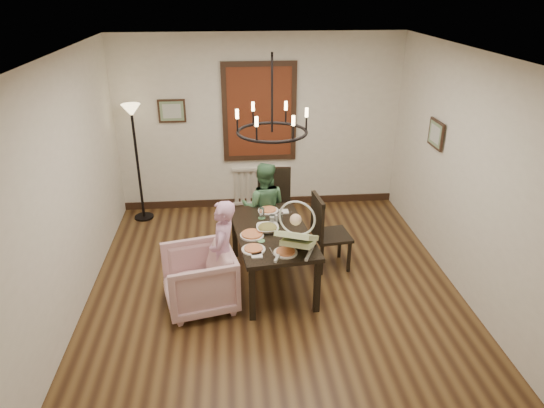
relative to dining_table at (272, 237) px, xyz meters
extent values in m
cube|color=brown|center=(0.01, -0.16, -0.63)|extent=(4.50, 5.00, 0.01)
cube|color=white|center=(0.01, -0.16, 2.17)|extent=(4.50, 5.00, 0.01)
cube|color=silver|center=(0.01, 2.34, 0.77)|extent=(4.50, 0.01, 2.80)
cube|color=silver|center=(-2.24, -0.16, 0.77)|extent=(0.01, 5.00, 2.80)
cube|color=silver|center=(2.26, -0.16, 0.77)|extent=(0.01, 5.00, 2.80)
cube|color=black|center=(0.00, 0.00, 0.06)|extent=(1.03, 1.62, 0.05)
cube|color=black|center=(-0.29, -0.74, -0.30)|extent=(0.07, 0.07, 0.67)
cube|color=black|center=(-0.45, 0.66, -0.30)|extent=(0.07, 0.07, 0.67)
cube|color=black|center=(0.45, -0.66, -0.30)|extent=(0.07, 0.07, 0.67)
cube|color=black|center=(0.29, 0.74, -0.30)|extent=(0.07, 0.07, 0.67)
imported|color=#D3A1AE|center=(-0.88, -0.43, -0.27)|extent=(0.95, 0.93, 0.72)
imported|color=#CF92B5|center=(-0.59, -0.39, -0.09)|extent=(0.34, 0.44, 1.08)
imported|color=#46754C|center=(-0.04, 0.84, -0.10)|extent=(0.58, 0.48, 1.07)
imported|color=white|center=(-0.06, -0.01, 0.12)|extent=(0.33, 0.33, 0.08)
cylinder|color=tan|center=(-0.25, -0.12, 0.10)|extent=(0.28, 0.28, 0.04)
cylinder|color=silver|center=(0.01, 0.13, 0.16)|extent=(0.08, 0.08, 0.15)
cube|color=#662D14|center=(0.01, 2.30, 0.97)|extent=(1.00, 0.03, 1.40)
cube|color=black|center=(-1.34, 2.31, 1.02)|extent=(0.42, 0.03, 0.36)
cube|color=black|center=(2.22, 0.74, 1.02)|extent=(0.03, 0.42, 0.36)
torus|color=black|center=(0.00, 0.00, 1.32)|extent=(0.80, 0.80, 0.04)
camera|label=1|loc=(-0.47, -5.17, 2.83)|focal=32.00mm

